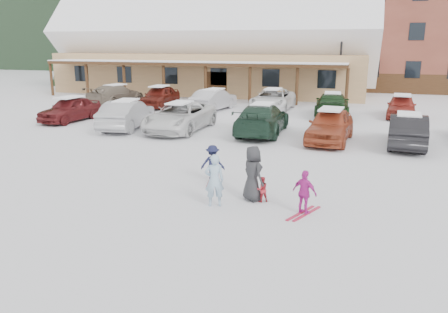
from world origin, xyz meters
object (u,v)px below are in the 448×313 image
(parked_car_11, at_px, (332,105))
(parked_car_1, at_px, (127,115))
(parked_car_4, at_px, (330,125))
(parked_car_5, at_px, (408,130))
(toddler_red, at_px, (262,189))
(bystander_dark, at_px, (253,173))
(parked_car_7, at_px, (116,95))
(parked_car_8, at_px, (159,97))
(parked_car_9, at_px, (214,100))
(parked_car_2, at_px, (180,117))
(adult_skier, at_px, (214,180))
(lamp_post, at_px, (341,59))
(parked_car_3, at_px, (262,119))
(day_lodge, at_px, (212,49))
(parked_car_0, at_px, (70,109))
(parked_car_12, at_px, (401,106))
(child_navy, at_px, (213,163))
(parked_car_10, at_px, (273,100))
(child_magenta, at_px, (305,192))

(parked_car_11, bearing_deg, parked_car_1, 33.18)
(parked_car_4, distance_m, parked_car_5, 3.41)
(toddler_red, xyz_separation_m, bystander_dark, (-0.30, 0.06, 0.45))
(parked_car_7, xyz_separation_m, parked_car_11, (15.96, -0.72, -0.01))
(parked_car_8, bearing_deg, parked_car_9, -5.00)
(parked_car_2, xyz_separation_m, parked_car_11, (7.49, 7.19, -0.01))
(adult_skier, bearing_deg, parked_car_4, -128.83)
(parked_car_7, bearing_deg, adult_skier, 136.17)
(lamp_post, height_order, parked_car_1, lamp_post)
(lamp_post, height_order, toddler_red, lamp_post)
(lamp_post, distance_m, parked_car_3, 15.01)
(day_lodge, bearing_deg, parked_car_0, -99.59)
(parked_car_8, bearing_deg, parked_car_12, -0.14)
(lamp_post, relative_size, parked_car_7, 1.13)
(lamp_post, bearing_deg, parked_car_7, -156.46)
(parked_car_1, bearing_deg, child_navy, 126.79)
(parked_car_0, bearing_deg, toddler_red, -30.42)
(parked_car_5, bearing_deg, parked_car_4, 4.47)
(adult_skier, relative_size, parked_car_0, 0.36)
(adult_skier, distance_m, parked_car_11, 17.39)
(parked_car_2, bearing_deg, parked_car_12, 36.03)
(parked_car_3, bearing_deg, parked_car_1, 5.42)
(child_navy, distance_m, parked_car_9, 16.07)
(bystander_dark, xyz_separation_m, parked_car_9, (-6.67, 16.69, -0.10))
(parked_car_12, bearing_deg, parked_car_7, -174.78)
(adult_skier, height_order, child_navy, adult_skier)
(parked_car_5, bearing_deg, lamp_post, -71.76)
(lamp_post, distance_m, parked_car_4, 15.53)
(parked_car_7, height_order, parked_car_11, parked_car_7)
(parked_car_10, distance_m, parked_car_11, 4.27)
(lamp_post, xyz_separation_m, child_magenta, (0.22, -24.82, -2.70))
(lamp_post, bearing_deg, child_navy, -97.78)
(day_lodge, height_order, parked_car_12, day_lodge)
(lamp_post, bearing_deg, parked_car_5, -76.38)
(parked_car_7, bearing_deg, day_lodge, -101.91)
(lamp_post, relative_size, parked_car_10, 1.09)
(parked_car_3, relative_size, parked_car_12, 1.29)
(parked_car_5, relative_size, parked_car_12, 1.08)
(adult_skier, xyz_separation_m, parked_car_0, (-12.59, 10.83, -0.05))
(parked_car_8, distance_m, parked_car_9, 4.28)
(parked_car_1, relative_size, parked_car_7, 0.92)
(child_navy, height_order, parked_car_8, parked_car_8)
(parked_car_1, height_order, parked_car_11, parked_car_1)
(parked_car_11, bearing_deg, toddler_red, 83.80)
(child_magenta, relative_size, parked_car_7, 0.24)
(parked_car_3, height_order, parked_car_9, parked_car_3)
(child_magenta, relative_size, parked_car_4, 0.27)
(toddler_red, height_order, parked_car_4, parked_car_4)
(day_lodge, xyz_separation_m, toddler_red, (10.80, -28.05, -3.56))
(adult_skier, height_order, bystander_dark, bystander_dark)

